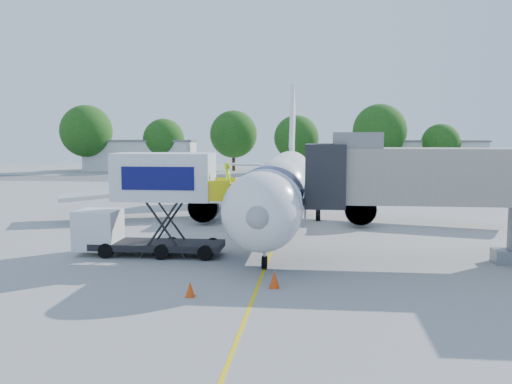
# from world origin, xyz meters

# --- Properties ---
(ground) EXTENTS (160.00, 160.00, 0.00)m
(ground) POSITION_xyz_m (0.00, 0.00, 0.00)
(ground) COLOR #9A9A98
(ground) RESTS_ON ground
(guidance_line) EXTENTS (0.15, 70.00, 0.01)m
(guidance_line) POSITION_xyz_m (0.00, 0.00, 0.01)
(guidance_line) COLOR yellow
(guidance_line) RESTS_ON ground
(taxiway_strip) EXTENTS (120.00, 10.00, 0.01)m
(taxiway_strip) POSITION_xyz_m (0.00, 42.00, 0.00)
(taxiway_strip) COLOR #59595B
(taxiway_strip) RESTS_ON ground
(aircraft) EXTENTS (34.17, 37.73, 11.35)m
(aircraft) POSITION_xyz_m (0.00, 4.12, 2.95)
(aircraft) COLOR white
(aircraft) RESTS_ON ground
(jet_bridge) EXTENTS (13.90, 3.20, 6.60)m
(jet_bridge) POSITION_xyz_m (7.99, -7.00, 4.34)
(jet_bridge) COLOR #A7A08F
(jet_bridge) RESTS_ON ground
(catering_hiloader) EXTENTS (8.54, 2.44, 5.50)m
(catering_hiloader) POSITION_xyz_m (-6.26, -7.00, 2.76)
(catering_hiloader) COLOR black
(catering_hiloader) RESTS_ON ground
(ground_tug) EXTENTS (3.33, 2.05, 1.25)m
(ground_tug) POSITION_xyz_m (-2.61, -15.90, 0.66)
(ground_tug) COLOR silver
(ground_tug) RESTS_ON ground
(safety_cone_a) EXTENTS (0.40, 0.40, 0.63)m
(safety_cone_a) POSITION_xyz_m (-2.54, -14.50, 0.30)
(safety_cone_a) COLOR #E0400B
(safety_cone_a) RESTS_ON ground
(safety_cone_b) EXTENTS (0.46, 0.46, 0.73)m
(safety_cone_b) POSITION_xyz_m (0.73, -12.80, 0.35)
(safety_cone_b) COLOR #E0400B
(safety_cone_b) RESTS_ON ground
(outbuilding_left) EXTENTS (18.40, 8.40, 5.30)m
(outbuilding_left) POSITION_xyz_m (-28.00, 60.00, 2.66)
(outbuilding_left) COLOR silver
(outbuilding_left) RESTS_ON ground
(outbuilding_right) EXTENTS (16.40, 7.40, 5.30)m
(outbuilding_right) POSITION_xyz_m (22.00, 62.00, 2.66)
(outbuilding_right) COLOR silver
(outbuilding_right) RESTS_ON ground
(tree_a) EXTENTS (8.76, 8.76, 11.16)m
(tree_a) POSITION_xyz_m (-36.28, 56.46, 6.78)
(tree_a) COLOR #382314
(tree_a) RESTS_ON ground
(tree_b) EXTENTS (6.98, 6.98, 8.90)m
(tree_b) POSITION_xyz_m (-23.47, 58.44, 5.40)
(tree_b) COLOR #382314
(tree_b) RESTS_ON ground
(tree_c) EXTENTS (8.07, 8.07, 10.29)m
(tree_c) POSITION_xyz_m (-11.74, 60.26, 6.24)
(tree_c) COLOR #382314
(tree_c) RESTS_ON ground
(tree_d) EXTENTS (7.36, 7.36, 9.38)m
(tree_d) POSITION_xyz_m (-0.93, 57.69, 5.69)
(tree_d) COLOR #382314
(tree_d) RESTS_ON ground
(tree_e) EXTENTS (8.76, 8.76, 11.17)m
(tree_e) POSITION_xyz_m (12.57, 58.10, 6.78)
(tree_e) COLOR #382314
(tree_e) RESTS_ON ground
(tree_f) EXTENTS (6.26, 6.26, 7.98)m
(tree_f) POSITION_xyz_m (22.47, 59.19, 4.84)
(tree_f) COLOR #382314
(tree_f) RESTS_ON ground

